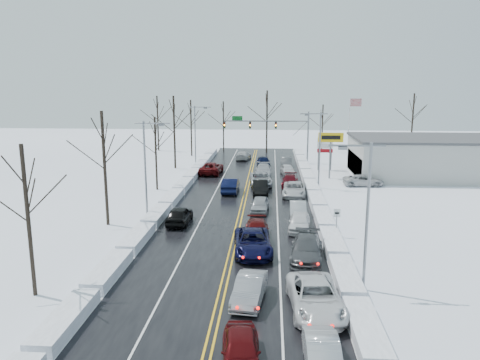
# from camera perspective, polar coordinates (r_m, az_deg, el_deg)

# --- Properties ---
(ground) EXTENTS (160.00, 160.00, 0.00)m
(ground) POSITION_cam_1_polar(r_m,az_deg,el_deg) (46.56, 0.24, -3.56)
(ground) COLOR white
(ground) RESTS_ON ground
(road_surface) EXTENTS (14.00, 84.00, 0.01)m
(road_surface) POSITION_cam_1_polar(r_m,az_deg,el_deg) (48.49, 0.38, -2.93)
(road_surface) COLOR black
(road_surface) RESTS_ON ground
(snow_bank_left) EXTENTS (1.47, 72.00, 0.76)m
(snow_bank_left) POSITION_cam_1_polar(r_m,az_deg,el_deg) (49.52, -8.44, -2.75)
(snow_bank_left) COLOR white
(snow_bank_left) RESTS_ON ground
(snow_bank_right) EXTENTS (1.47, 72.00, 0.76)m
(snow_bank_right) POSITION_cam_1_polar(r_m,az_deg,el_deg) (48.65, 9.37, -3.05)
(snow_bank_right) COLOR white
(snow_bank_right) RESTS_ON ground
(traffic_signal_mast) EXTENTS (13.28, 0.39, 8.00)m
(traffic_signal_mast) POSITION_cam_1_polar(r_m,az_deg,el_deg) (73.13, 4.34, 6.38)
(traffic_signal_mast) COLOR slate
(traffic_signal_mast) RESTS_ON ground
(tires_plus_sign) EXTENTS (3.20, 0.34, 6.00)m
(tires_plus_sign) POSITION_cam_1_polar(r_m,az_deg,el_deg) (61.73, 11.00, 4.75)
(tires_plus_sign) COLOR slate
(tires_plus_sign) RESTS_ON ground
(used_vehicles_sign) EXTENTS (2.20, 0.22, 4.65)m
(used_vehicles_sign) POSITION_cam_1_polar(r_m,az_deg,el_deg) (67.86, 10.33, 3.96)
(used_vehicles_sign) COLOR slate
(used_vehicles_sign) RESTS_ON ground
(speed_limit_sign) EXTENTS (0.55, 0.09, 2.35)m
(speed_limit_sign) POSITION_cam_1_polar(r_m,az_deg,el_deg) (38.71, 11.72, -4.49)
(speed_limit_sign) COLOR slate
(speed_limit_sign) RESTS_ON ground
(flagpole) EXTENTS (1.87, 1.20, 10.00)m
(flagpole) POSITION_cam_1_polar(r_m,az_deg,el_deg) (76.10, 13.26, 6.65)
(flagpole) COLOR silver
(flagpole) RESTS_ON ground
(dealership_building) EXTENTS (20.40, 12.40, 5.30)m
(dealership_building) POSITION_cam_1_polar(r_m,az_deg,el_deg) (66.99, 22.23, 2.61)
(dealership_building) COLOR #A5A4A0
(dealership_building) RESTS_ON ground
(streetlight_se) EXTENTS (3.20, 0.25, 9.00)m
(streetlight_se) POSITION_cam_1_polar(r_m,az_deg,el_deg) (28.25, 14.92, -2.98)
(streetlight_se) COLOR slate
(streetlight_se) RESTS_ON ground
(streetlight_ne) EXTENTS (3.20, 0.25, 9.00)m
(streetlight_ne) POSITION_cam_1_polar(r_m,az_deg,el_deg) (55.54, 9.50, 4.37)
(streetlight_ne) COLOR slate
(streetlight_ne) RESTS_ON ground
(streetlight_sw) EXTENTS (3.20, 0.25, 9.00)m
(streetlight_sw) POSITION_cam_1_polar(r_m,az_deg,el_deg) (42.88, -11.24, 2.15)
(streetlight_sw) COLOR slate
(streetlight_sw) RESTS_ON ground
(streetlight_nw) EXTENTS (3.20, 0.25, 9.00)m
(streetlight_nw) POSITION_cam_1_polar(r_m,az_deg,el_deg) (70.06, -5.34, 5.99)
(streetlight_nw) COLOR slate
(streetlight_nw) RESTS_ON ground
(tree_left_a) EXTENTS (3.60, 3.60, 9.00)m
(tree_left_a) POSITION_cam_1_polar(r_m,az_deg,el_deg) (29.04, -24.68, -1.29)
(tree_left_a) COLOR #2D231C
(tree_left_a) RESTS_ON ground
(tree_left_b) EXTENTS (4.00, 4.00, 10.00)m
(tree_left_b) POSITION_cam_1_polar(r_m,az_deg,el_deg) (41.72, -16.31, 3.97)
(tree_left_b) COLOR #2D231C
(tree_left_b) RESTS_ON ground
(tree_left_c) EXTENTS (3.40, 3.40, 8.50)m
(tree_left_c) POSITION_cam_1_polar(r_m,az_deg,el_deg) (54.84, -10.28, 4.91)
(tree_left_c) COLOR #2D231C
(tree_left_c) RESTS_ON ground
(tree_left_d) EXTENTS (4.20, 4.20, 10.50)m
(tree_left_d) POSITION_cam_1_polar(r_m,az_deg,el_deg) (68.45, -8.06, 7.49)
(tree_left_d) COLOR #2D231C
(tree_left_d) RESTS_ON ground
(tree_left_e) EXTENTS (3.80, 3.80, 9.50)m
(tree_left_e) POSITION_cam_1_polar(r_m,az_deg,el_deg) (80.19, -6.00, 7.65)
(tree_left_e) COLOR #2D231C
(tree_left_e) RESTS_ON ground
(tree_far_a) EXTENTS (4.00, 4.00, 10.00)m
(tree_far_a) POSITION_cam_1_polar(r_m,az_deg,el_deg) (87.50, -10.03, 8.10)
(tree_far_a) COLOR #2D231C
(tree_far_a) RESTS_ON ground
(tree_far_b) EXTENTS (3.60, 3.60, 9.00)m
(tree_far_b) POSITION_cam_1_polar(r_m,az_deg,el_deg) (86.48, -2.04, 7.77)
(tree_far_b) COLOR #2D231C
(tree_far_b) RESTS_ON ground
(tree_far_c) EXTENTS (4.40, 4.40, 11.00)m
(tree_far_c) POSITION_cam_1_polar(r_m,az_deg,el_deg) (83.95, 3.31, 8.59)
(tree_far_c) COLOR #2D231C
(tree_far_c) RESTS_ON ground
(tree_far_d) EXTENTS (3.40, 3.40, 8.50)m
(tree_far_d) POSITION_cam_1_polar(r_m,az_deg,el_deg) (86.05, 10.04, 7.35)
(tree_far_d) COLOR #2D231C
(tree_far_d) RESTS_ON ground
(tree_far_e) EXTENTS (4.20, 4.20, 10.50)m
(tree_far_e) POSITION_cam_1_polar(r_m,az_deg,el_deg) (89.58, 20.36, 7.86)
(tree_far_e) COLOR #2D231C
(tree_far_e) RESTS_ON ground
(queued_car_1) EXTENTS (2.08, 4.61, 1.47)m
(queued_car_1) POSITION_cam_1_polar(r_m,az_deg,el_deg) (27.78, 1.17, -14.53)
(queued_car_1) COLOR gray
(queued_car_1) RESTS_ON ground
(queued_car_2) EXTENTS (3.19, 6.05, 1.62)m
(queued_car_2) POSITION_cam_1_polar(r_m,az_deg,el_deg) (34.95, 1.56, -8.85)
(queued_car_2) COLOR black
(queued_car_2) RESTS_ON ground
(queued_car_3) EXTENTS (2.12, 4.68, 1.33)m
(queued_car_3) POSITION_cam_1_polar(r_m,az_deg,el_deg) (38.22, 2.08, -7.02)
(queued_car_3) COLOR #4A0A09
(queued_car_3) RESTS_ON ground
(queued_car_4) EXTENTS (1.92, 4.28, 1.43)m
(queued_car_4) POSITION_cam_1_polar(r_m,az_deg,el_deg) (45.66, 2.43, -3.88)
(queued_car_4) COLOR #9D9FA4
(queued_car_4) RESTS_ON ground
(queued_car_5) EXTENTS (1.87, 4.88, 1.59)m
(queued_car_5) POSITION_cam_1_polar(r_m,az_deg,el_deg) (52.76, 2.48, -1.73)
(queued_car_5) COLOR black
(queued_car_5) RESTS_ON ground
(queued_car_6) EXTENTS (2.98, 5.74, 1.55)m
(queued_car_6) POSITION_cam_1_polar(r_m,az_deg,el_deg) (57.45, 2.56, -0.61)
(queued_car_6) COLOR #A7A9AF
(queued_car_6) RESTS_ON ground
(queued_car_7) EXTENTS (2.12, 5.20, 1.51)m
(queued_car_7) POSITION_cam_1_polar(r_m,az_deg,el_deg) (63.36, 2.87, 0.55)
(queued_car_7) COLOR #A3A5AB
(queued_car_7) RESTS_ON ground
(queued_car_8) EXTENTS (2.20, 4.90, 1.64)m
(queued_car_8) POSITION_cam_1_polar(r_m,az_deg,el_deg) (69.67, 2.86, 1.58)
(queued_car_8) COLOR black
(queued_car_8) RESTS_ON ground
(queued_car_10) EXTENTS (3.20, 6.14, 1.65)m
(queued_car_10) POSITION_cam_1_polar(r_m,az_deg,el_deg) (27.03, 9.12, -15.47)
(queued_car_10) COLOR silver
(queued_car_10) RESTS_ON ground
(queued_car_11) EXTENTS (2.72, 5.58, 1.56)m
(queued_car_11) POSITION_cam_1_polar(r_m,az_deg,el_deg) (34.05, 8.08, -9.55)
(queued_car_11) COLOR #44474A
(queued_car_11) RESTS_ON ground
(queued_car_12) EXTENTS (2.21, 4.59, 1.51)m
(queued_car_12) POSITION_cam_1_polar(r_m,az_deg,el_deg) (40.27, 7.24, -6.12)
(queued_car_12) COLOR white
(queued_car_12) RESTS_ON ground
(queued_car_13) EXTENTS (1.57, 4.32, 1.41)m
(queued_car_13) POSITION_cam_1_polar(r_m,az_deg,el_deg) (44.18, 7.06, -4.50)
(queued_car_13) COLOR #A1A5A9
(queued_car_13) RESTS_ON ground
(queued_car_14) EXTENTS (2.90, 5.60, 1.51)m
(queued_car_14) POSITION_cam_1_polar(r_m,az_deg,el_deg) (52.22, 6.61, -1.94)
(queued_car_14) COLOR silver
(queued_car_14) RESTS_ON ground
(queued_car_15) EXTENTS (2.24, 4.78, 1.35)m
(queued_car_15) POSITION_cam_1_polar(r_m,az_deg,el_deg) (57.16, 6.08, -0.73)
(queued_car_15) COLOR #480911
(queued_car_15) RESTS_ON ground
(queued_car_16) EXTENTS (2.21, 4.39, 1.43)m
(queued_car_16) POSITION_cam_1_polar(r_m,az_deg,el_deg) (63.88, 5.82, 0.60)
(queued_car_16) COLOR silver
(queued_car_16) RESTS_ON ground
(queued_car_17) EXTENTS (1.59, 4.52, 1.49)m
(queued_car_17) POSITION_cam_1_polar(r_m,az_deg,el_deg) (69.51, 5.64, 1.51)
(queued_car_17) COLOR #414346
(queued_car_17) RESTS_ON ground
(oncoming_car_0) EXTENTS (1.79, 5.05, 1.66)m
(oncoming_car_0) POSITION_cam_1_polar(r_m,az_deg,el_deg) (53.67, -1.15, -1.49)
(oncoming_car_0) COLOR black
(oncoming_car_0) RESTS_ON ground
(oncoming_car_1) EXTENTS (3.03, 6.00, 1.63)m
(oncoming_car_1) POSITION_cam_1_polar(r_m,az_deg,el_deg) (64.66, -3.49, 0.77)
(oncoming_car_1) COLOR #4E0A0C
(oncoming_car_1) RESTS_ON ground
(oncoming_car_2) EXTENTS (2.55, 5.09, 1.42)m
(oncoming_car_2) POSITION_cam_1_polar(r_m,az_deg,el_deg) (76.48, 0.41, 2.51)
(oncoming_car_2) COLOR #BBBBBE
(oncoming_car_2) RESTS_ON ground
(oncoming_car_3) EXTENTS (1.94, 4.66, 1.58)m
(oncoming_car_3) POSITION_cam_1_polar(r_m,az_deg,el_deg) (42.21, -7.37, -5.28)
(oncoming_car_3) COLOR black
(oncoming_car_3) RESTS_ON ground
(parked_car_0) EXTENTS (4.94, 2.39, 1.36)m
(parked_car_0) POSITION_cam_1_polar(r_m,az_deg,el_deg) (58.92, 14.78, -0.68)
(parked_car_0) COLOR silver
(parked_car_0) RESTS_ON ground
(parked_car_1) EXTENTS (2.72, 5.80, 1.64)m
(parked_car_1) POSITION_cam_1_polar(r_m,az_deg,el_deg) (63.83, 16.44, 0.16)
(parked_car_1) COLOR #393C3E
(parked_car_1) RESTS_ON ground
(parked_car_2) EXTENTS (2.05, 4.24, 1.39)m
(parked_car_2) POSITION_cam_1_polar(r_m,az_deg,el_deg) (70.02, 13.76, 1.30)
(parked_car_2) COLOR black
(parked_car_2) RESTS_ON ground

